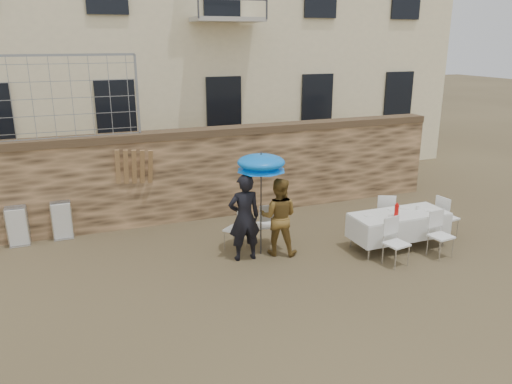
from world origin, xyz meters
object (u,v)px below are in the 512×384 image
object	(u,v)px
couple_chair_left	(236,228)
umbrella	(261,165)
table_chair_front_left	(397,243)
chair_stack_left	(18,224)
couple_chair_right	(266,224)
woman_dress	(279,217)
soda_bottle	(397,211)
table_chair_back	(384,213)
banquet_table	(399,215)
chair_stack_right	(62,219)
man_suit	(244,218)
table_chair_front_right	(441,235)
table_chair_side	(447,216)

from	to	relation	value
couple_chair_left	umbrella	bearing A→B (deg)	92.98
table_chair_front_left	chair_stack_left	xyz separation A→B (m)	(-7.03, 3.92, -0.02)
couple_chair_right	woman_dress	bearing A→B (deg)	100.43
woman_dress	couple_chair_left	bearing A→B (deg)	-7.30
couple_chair_right	soda_bottle	size ratio (longest dim) A/B	3.69
table_chair_back	banquet_table	bearing A→B (deg)	100.62
soda_bottle	chair_stack_right	xyz separation A→B (m)	(-6.53, 3.32, -0.45)
woman_dress	chair_stack_left	xyz separation A→B (m)	(-5.08, 2.55, -0.36)
chair_stack_right	man_suit	bearing A→B (deg)	-36.61
table_chair_front_right	woman_dress	bearing A→B (deg)	149.30
soda_bottle	chair_stack_left	bearing A→B (deg)	155.92
umbrella	soda_bottle	size ratio (longest dim) A/B	7.81
chair_stack_left	banquet_table	bearing A→B (deg)	-22.57
table_chair_front_left	chair_stack_right	world-z (taller)	table_chair_front_left
woman_dress	table_chair_side	xyz separation A→B (m)	(3.95, -0.52, -0.34)
soda_bottle	table_chair_back	distance (m)	1.11
woman_dress	couple_chair_right	xyz separation A→B (m)	(-0.05, 0.55, -0.34)
umbrella	banquet_table	world-z (taller)	umbrella
umbrella	soda_bottle	distance (m)	3.01
man_suit	soda_bottle	distance (m)	3.19
chair_stack_right	umbrella	bearing A→B (deg)	-32.59
table_chair_side	table_chair_front_right	bearing A→B (deg)	126.74
woman_dress	chair_stack_right	world-z (taller)	woman_dress
table_chair_back	table_chair_side	bearing A→B (deg)	174.39
banquet_table	chair_stack_left	distance (m)	8.27
soda_bottle	banquet_table	bearing A→B (deg)	36.87
table_chair_front_right	table_chair_side	world-z (taller)	same
table_chair_front_left	chair_stack_right	bearing A→B (deg)	137.58
table_chair_front_left	table_chair_back	distance (m)	1.74
table_chair_back	chair_stack_left	xyz separation A→B (m)	(-7.83, 2.37, -0.02)
chair_stack_left	umbrella	bearing A→B (deg)	-27.38
chair_stack_right	table_chair_back	bearing A→B (deg)	-18.89
table_chair_side	umbrella	bearing A→B (deg)	75.17
man_suit	umbrella	size ratio (longest dim) A/B	0.89
couple_chair_right	table_chair_side	world-z (taller)	same
couple_chair_left	chair_stack_left	xyz separation A→B (m)	(-4.33, 2.00, -0.02)
man_suit	chair_stack_left	xyz separation A→B (m)	(-4.33, 2.55, -0.44)
table_chair_front_left	couple_chair_right	bearing A→B (deg)	126.30
table_chair_front_left	banquet_table	bearing A→B (deg)	41.52
soda_bottle	table_chair_side	world-z (taller)	soda_bottle
couple_chair_left	table_chair_front_left	xyz separation A→B (m)	(2.70, -1.92, 0.00)
woman_dress	table_chair_back	world-z (taller)	woman_dress
couple_chair_left	soda_bottle	distance (m)	3.39
soda_bottle	table_chair_front_left	world-z (taller)	soda_bottle
soda_bottle	table_chair_back	xyz separation A→B (m)	(0.40, 0.95, -0.43)
man_suit	chair_stack_right	distance (m)	4.30
umbrella	table_chair_front_right	size ratio (longest dim) A/B	2.11
table_chair_front_left	table_chair_back	size ratio (longest dim) A/B	1.00
banquet_table	table_chair_front_left	world-z (taller)	table_chair_front_left
couple_chair_right	table_chair_front_right	xyz separation A→B (m)	(3.10, -1.92, 0.00)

